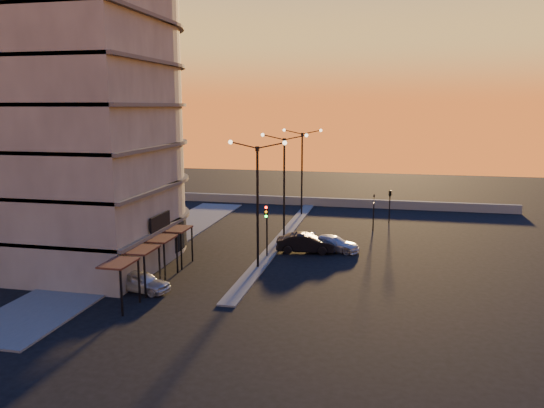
{
  "coord_description": "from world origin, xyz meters",
  "views": [
    {
      "loc": [
        9.25,
        -36.9,
        11.91
      ],
      "look_at": [
        -0.15,
        5.55,
        3.86
      ],
      "focal_mm": 35.0,
      "sensor_mm": 36.0,
      "label": 1
    }
  ],
  "objects_px": {
    "traffic_light_main": "(267,222)",
    "car_wagon": "(333,244)",
    "car_hatchback": "(142,282)",
    "car_sedan": "(306,243)",
    "streetlamp_mid": "(284,177)"
  },
  "relations": [
    {
      "from": "car_sedan",
      "to": "car_wagon",
      "type": "relative_size",
      "value": 1.08
    },
    {
      "from": "car_hatchback",
      "to": "car_wagon",
      "type": "xyz_separation_m",
      "value": [
        11.17,
        12.51,
        -0.02
      ]
    },
    {
      "from": "car_sedan",
      "to": "car_hatchback",
      "type": "bearing_deg",
      "value": 134.7
    },
    {
      "from": "streetlamp_mid",
      "to": "car_hatchback",
      "type": "bearing_deg",
      "value": -110.44
    },
    {
      "from": "car_hatchback",
      "to": "traffic_light_main",
      "type": "bearing_deg",
      "value": -21.93
    },
    {
      "from": "traffic_light_main",
      "to": "car_wagon",
      "type": "bearing_deg",
      "value": 31.72
    },
    {
      "from": "traffic_light_main",
      "to": "car_hatchback",
      "type": "relative_size",
      "value": 1.09
    },
    {
      "from": "car_hatchback",
      "to": "car_sedan",
      "type": "distance_m",
      "value": 14.67
    },
    {
      "from": "traffic_light_main",
      "to": "car_hatchback",
      "type": "height_order",
      "value": "traffic_light_main"
    },
    {
      "from": "streetlamp_mid",
      "to": "car_wagon",
      "type": "distance_m",
      "value": 8.11
    },
    {
      "from": "car_hatchback",
      "to": "car_sedan",
      "type": "xyz_separation_m",
      "value": [
        8.97,
        11.61,
        0.12
      ]
    },
    {
      "from": "streetlamp_mid",
      "to": "car_sedan",
      "type": "height_order",
      "value": "streetlamp_mid"
    },
    {
      "from": "car_sedan",
      "to": "car_wagon",
      "type": "distance_m",
      "value": 2.38
    },
    {
      "from": "traffic_light_main",
      "to": "car_wagon",
      "type": "xyz_separation_m",
      "value": [
        5.0,
        3.09,
        -2.25
      ]
    },
    {
      "from": "car_hatchback",
      "to": "car_wagon",
      "type": "distance_m",
      "value": 16.77
    }
  ]
}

